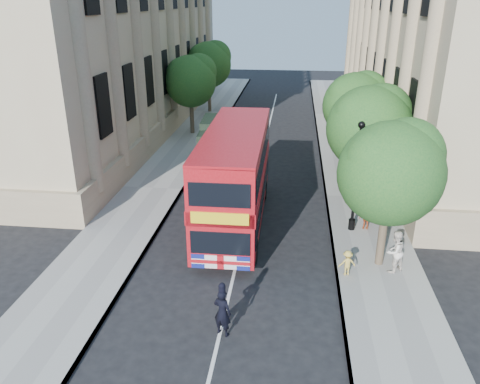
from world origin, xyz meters
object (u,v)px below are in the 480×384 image
(police_constable, at_px, (222,312))
(lamp_post, at_px, (356,182))
(double_decker_bus, at_px, (235,175))
(woman_pedestrian, at_px, (395,252))
(box_van, at_px, (217,142))

(police_constable, bearing_deg, lamp_post, -99.64)
(double_decker_bus, height_order, police_constable, double_decker_bus)
(lamp_post, relative_size, double_decker_bus, 0.52)
(double_decker_bus, xyz_separation_m, police_constable, (0.60, -8.07, -1.67))
(double_decker_bus, distance_m, woman_pedestrian, 7.84)
(double_decker_bus, relative_size, woman_pedestrian, 5.66)
(double_decker_bus, xyz_separation_m, box_van, (-2.39, 9.17, -1.15))
(double_decker_bus, height_order, woman_pedestrian, double_decker_bus)
(box_van, xyz_separation_m, woman_pedestrian, (9.14, -12.87, -0.37))
(double_decker_bus, bearing_deg, lamp_post, -2.22)
(police_constable, xyz_separation_m, woman_pedestrian, (6.15, 4.38, 0.15))
(lamp_post, xyz_separation_m, woman_pedestrian, (1.24, -3.53, -1.52))
(lamp_post, bearing_deg, double_decker_bus, 178.25)
(police_constable, distance_m, woman_pedestrian, 7.55)
(double_decker_bus, distance_m, box_van, 9.55)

